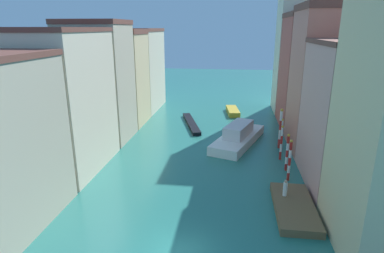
{
  "coord_description": "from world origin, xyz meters",
  "views": [
    {
      "loc": [
        3.27,
        -18.11,
        14.54
      ],
      "look_at": [
        -2.26,
        24.07,
        1.5
      ],
      "focal_mm": 30.23,
      "sensor_mm": 36.0,
      "label": 1
    }
  ],
  "objects_px": {
    "mooring_pole_2": "(281,142)",
    "gondola_black": "(191,123)",
    "waterfront_dock": "(294,207)",
    "mooring_pole_4": "(280,128)",
    "vaporetto_white": "(238,136)",
    "motorboat_0": "(233,111)",
    "mooring_pole_0": "(290,160)",
    "mooring_pole_1": "(287,152)",
    "person_on_dock": "(285,188)",
    "mooring_pole_3": "(282,133)"
  },
  "relations": [
    {
      "from": "person_on_dock",
      "to": "mooring_pole_2",
      "type": "bearing_deg",
      "value": 84.88
    },
    {
      "from": "mooring_pole_3",
      "to": "vaporetto_white",
      "type": "bearing_deg",
      "value": 168.21
    },
    {
      "from": "mooring_pole_2",
      "to": "gondola_black",
      "type": "bearing_deg",
      "value": 134.11
    },
    {
      "from": "waterfront_dock",
      "to": "person_on_dock",
      "type": "height_order",
      "value": "person_on_dock"
    },
    {
      "from": "motorboat_0",
      "to": "person_on_dock",
      "type": "bearing_deg",
      "value": -81.0
    },
    {
      "from": "mooring_pole_1",
      "to": "gondola_black",
      "type": "height_order",
      "value": "mooring_pole_1"
    },
    {
      "from": "mooring_pole_0",
      "to": "mooring_pole_3",
      "type": "xyz_separation_m",
      "value": [
        0.43,
        9.07,
        -0.21
      ]
    },
    {
      "from": "vaporetto_white",
      "to": "motorboat_0",
      "type": "relative_size",
      "value": 1.96
    },
    {
      "from": "vaporetto_white",
      "to": "gondola_black",
      "type": "distance_m",
      "value": 10.43
    },
    {
      "from": "mooring_pole_0",
      "to": "motorboat_0",
      "type": "distance_m",
      "value": 26.31
    },
    {
      "from": "vaporetto_white",
      "to": "mooring_pole_0",
      "type": "bearing_deg",
      "value": -64.46
    },
    {
      "from": "mooring_pole_1",
      "to": "gondola_black",
      "type": "bearing_deg",
      "value": 128.51
    },
    {
      "from": "waterfront_dock",
      "to": "mooring_pole_0",
      "type": "relative_size",
      "value": 1.74
    },
    {
      "from": "gondola_black",
      "to": "motorboat_0",
      "type": "xyz_separation_m",
      "value": [
        6.35,
        7.93,
        0.17
      ]
    },
    {
      "from": "vaporetto_white",
      "to": "motorboat_0",
      "type": "distance_m",
      "value": 15.48
    },
    {
      "from": "mooring_pole_2",
      "to": "gondola_black",
      "type": "relative_size",
      "value": 0.38
    },
    {
      "from": "mooring_pole_0",
      "to": "vaporetto_white",
      "type": "height_order",
      "value": "mooring_pole_0"
    },
    {
      "from": "gondola_black",
      "to": "motorboat_0",
      "type": "distance_m",
      "value": 10.16
    },
    {
      "from": "mooring_pole_4",
      "to": "motorboat_0",
      "type": "bearing_deg",
      "value": 109.9
    },
    {
      "from": "mooring_pole_2",
      "to": "mooring_pole_4",
      "type": "bearing_deg",
      "value": 84.88
    },
    {
      "from": "motorboat_0",
      "to": "vaporetto_white",
      "type": "bearing_deg",
      "value": -86.81
    },
    {
      "from": "waterfront_dock",
      "to": "mooring_pole_2",
      "type": "distance_m",
      "value": 11.2
    },
    {
      "from": "person_on_dock",
      "to": "gondola_black",
      "type": "xyz_separation_m",
      "value": [
        -11.1,
        22.08,
        -1.07
      ]
    },
    {
      "from": "waterfront_dock",
      "to": "mooring_pole_4",
      "type": "xyz_separation_m",
      "value": [
        0.59,
        14.86,
        2.28
      ]
    },
    {
      "from": "mooring_pole_3",
      "to": "motorboat_0",
      "type": "distance_m",
      "value": 17.72
    },
    {
      "from": "mooring_pole_0",
      "to": "mooring_pole_1",
      "type": "xyz_separation_m",
      "value": [
        0.12,
        2.37,
        -0.1
      ]
    },
    {
      "from": "mooring_pole_3",
      "to": "gondola_black",
      "type": "bearing_deg",
      "value": 145.44
    },
    {
      "from": "waterfront_dock",
      "to": "mooring_pole_2",
      "type": "xyz_separation_m",
      "value": [
        0.25,
        11.06,
        1.76
      ]
    },
    {
      "from": "mooring_pole_2",
      "to": "person_on_dock",
      "type": "bearing_deg",
      "value": -95.12
    },
    {
      "from": "waterfront_dock",
      "to": "motorboat_0",
      "type": "relative_size",
      "value": 1.2
    },
    {
      "from": "vaporetto_white",
      "to": "gondola_black",
      "type": "relative_size",
      "value": 1.13
    },
    {
      "from": "mooring_pole_1",
      "to": "vaporetto_white",
      "type": "xyz_separation_m",
      "value": [
        -4.98,
        7.81,
        -1.13
      ]
    },
    {
      "from": "person_on_dock",
      "to": "vaporetto_white",
      "type": "height_order",
      "value": "vaporetto_white"
    },
    {
      "from": "mooring_pole_1",
      "to": "motorboat_0",
      "type": "distance_m",
      "value": 24.03
    },
    {
      "from": "mooring_pole_3",
      "to": "vaporetto_white",
      "type": "relative_size",
      "value": 0.32
    },
    {
      "from": "person_on_dock",
      "to": "mooring_pole_3",
      "type": "distance_m",
      "value": 13.55
    },
    {
      "from": "person_on_dock",
      "to": "vaporetto_white",
      "type": "distance_m",
      "value": 15.08
    },
    {
      "from": "vaporetto_white",
      "to": "gondola_black",
      "type": "bearing_deg",
      "value": 133.83
    },
    {
      "from": "mooring_pole_3",
      "to": "mooring_pole_0",
      "type": "bearing_deg",
      "value": -92.73
    },
    {
      "from": "person_on_dock",
      "to": "mooring_pole_3",
      "type": "relative_size",
      "value": 0.38
    },
    {
      "from": "person_on_dock",
      "to": "motorboat_0",
      "type": "distance_m",
      "value": 30.4
    },
    {
      "from": "person_on_dock",
      "to": "gondola_black",
      "type": "height_order",
      "value": "person_on_dock"
    },
    {
      "from": "mooring_pole_1",
      "to": "motorboat_0",
      "type": "relative_size",
      "value": 0.65
    },
    {
      "from": "vaporetto_white",
      "to": "motorboat_0",
      "type": "bearing_deg",
      "value": 93.19
    },
    {
      "from": "mooring_pole_0",
      "to": "mooring_pole_2",
      "type": "height_order",
      "value": "mooring_pole_0"
    },
    {
      "from": "mooring_pole_1",
      "to": "motorboat_0",
      "type": "bearing_deg",
      "value": 104.11
    },
    {
      "from": "mooring_pole_1",
      "to": "mooring_pole_4",
      "type": "bearing_deg",
      "value": 88.97
    },
    {
      "from": "vaporetto_white",
      "to": "mooring_pole_2",
      "type": "bearing_deg",
      "value": -45.47
    },
    {
      "from": "waterfront_dock",
      "to": "vaporetto_white",
      "type": "xyz_separation_m",
      "value": [
        -4.51,
        15.9,
        0.63
      ]
    },
    {
      "from": "mooring_pole_3",
      "to": "mooring_pole_4",
      "type": "distance_m",
      "value": 0.66
    }
  ]
}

